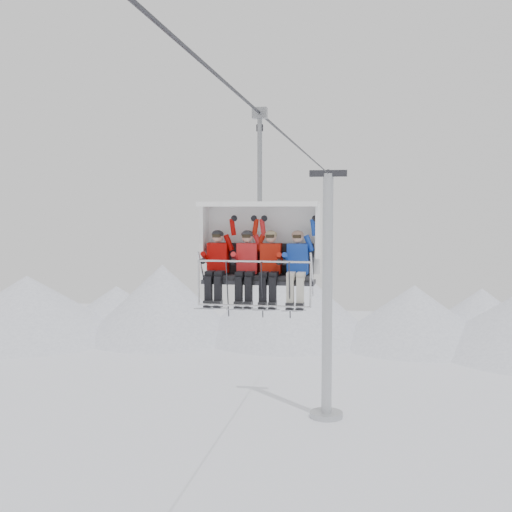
% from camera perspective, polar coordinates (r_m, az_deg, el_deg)
% --- Properties ---
extents(ridgeline, '(72.00, 21.00, 7.00)m').
position_cam_1_polar(ridgeline, '(55.41, 6.06, -4.77)').
color(ridgeline, white).
rests_on(ridgeline, ground).
extents(lift_tower_right, '(2.00, 1.80, 13.48)m').
position_cam_1_polar(lift_tower_right, '(35.09, 6.34, -5.05)').
color(lift_tower_right, '#A6A9AD').
rests_on(lift_tower_right, ground).
extents(haul_cable, '(0.06, 50.00, 0.06)m').
position_cam_1_polar(haul_cable, '(12.93, 0.00, 12.88)').
color(haul_cable, '#2C2C31').
rests_on(haul_cable, lift_tower_left).
extents(chairlift_carrier, '(2.45, 1.17, 3.98)m').
position_cam_1_polar(chairlift_carrier, '(13.34, 0.42, 1.36)').
color(chairlift_carrier, black).
rests_on(chairlift_carrier, haul_cable).
extents(skier_far_left, '(0.42, 1.69, 1.66)m').
position_cam_1_polar(skier_far_left, '(13.24, -3.50, -0.70)').
color(skier_far_left, '#A70603').
rests_on(skier_far_left, chairlift_carrier).
extents(skier_center_left, '(0.42, 1.69, 1.66)m').
position_cam_1_polar(skier_center_left, '(13.11, -0.83, -0.74)').
color(skier_center_left, red).
rests_on(skier_center_left, chairlift_carrier).
extents(skier_center_right, '(0.42, 1.69, 1.66)m').
position_cam_1_polar(skier_center_right, '(13.03, 1.27, -0.78)').
color(skier_center_right, '#A61607').
rests_on(skier_center_right, chairlift_carrier).
extents(skier_far_right, '(0.42, 1.69, 1.66)m').
position_cam_1_polar(skier_far_right, '(12.96, 3.68, -0.81)').
color(skier_far_right, '#1438A2').
rests_on(skier_far_right, chairlift_carrier).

